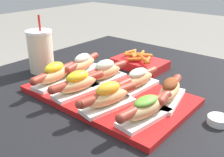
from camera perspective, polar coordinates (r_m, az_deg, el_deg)
serving_tray at (r=0.84m, az=-0.88°, el=-3.49°), size 0.51×0.31×0.02m
hot_dog_0 at (r=0.90m, az=-12.38°, el=0.91°), size 0.08×0.21×0.08m
hot_dog_1 at (r=0.82m, az=-7.49°, el=-1.10°), size 0.08×0.20×0.08m
hot_dog_2 at (r=0.73m, az=-0.87°, el=-3.93°), size 0.09×0.20×0.08m
hot_dog_3 at (r=0.68m, az=7.31°, el=-6.50°), size 0.08×0.20×0.06m
hot_dog_4 at (r=0.98m, az=-6.43°, el=3.18°), size 0.09×0.20×0.07m
hot_dog_5 at (r=0.90m, az=-1.59°, el=1.50°), size 0.08×0.21×0.08m
hot_dog_6 at (r=0.84m, az=5.49°, el=-0.26°), size 0.07×0.21×0.07m
hot_dog_7 at (r=0.78m, az=12.41°, el=-2.68°), size 0.10×0.20×0.07m
sauce_bowl at (r=0.76m, az=22.14°, el=-8.34°), size 0.06×0.06×0.02m
drink_cup at (r=1.06m, az=-15.27°, el=5.77°), size 0.10×0.10×0.22m
fries_basket at (r=1.09m, az=6.03°, el=3.43°), size 0.21×0.13×0.06m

